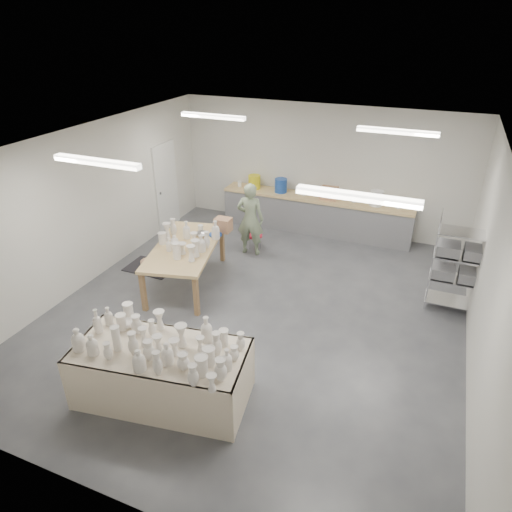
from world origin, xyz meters
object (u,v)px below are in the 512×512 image
at_px(potter, 250,219).
at_px(work_table, 190,244).
at_px(drying_table, 163,371).
at_px(red_stool, 255,236).

bearing_deg(potter, work_table, 62.13).
height_order(drying_table, work_table, work_table).
bearing_deg(work_table, drying_table, -81.06).
bearing_deg(work_table, potter, 56.90).
bearing_deg(red_stool, work_table, -106.97).
xyz_separation_m(drying_table, red_stool, (-0.61, 4.76, -0.17)).
height_order(drying_table, potter, potter).
bearing_deg(potter, drying_table, 89.49).
bearing_deg(work_table, red_stool, 59.53).
height_order(work_table, red_stool, work_table).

